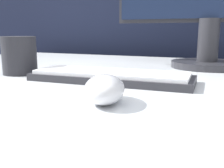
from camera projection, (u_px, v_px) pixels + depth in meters
The scene contains 4 objects.
partition_panel at pixel (169, 94), 1.32m from camera, with size 5.00×0.03×1.06m.
computer_mouse_near at pixel (104, 89), 0.42m from camera, with size 0.09×0.12×0.05m.
keyboard at pixel (112, 77), 0.60m from camera, with size 0.38×0.13×0.02m.
mug at pixel (19, 55), 0.70m from camera, with size 0.09×0.09×0.10m.
Camera 1 is at (0.23, -0.60, 0.84)m, focal length 42.00 mm.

